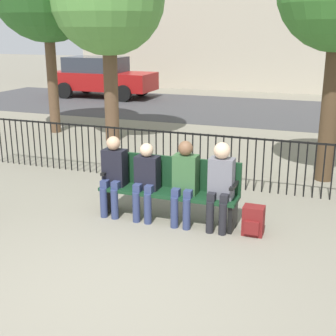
{
  "coord_description": "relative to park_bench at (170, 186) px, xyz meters",
  "views": [
    {
      "loc": [
        2.2,
        -4.02,
        2.71
      ],
      "look_at": [
        0.0,
        2.0,
        0.8
      ],
      "focal_mm": 50.0,
      "sensor_mm": 36.0,
      "label": 1
    }
  ],
  "objects": [
    {
      "name": "ground_plane",
      "position": [
        0.0,
        -2.08,
        -0.5
      ],
      "size": [
        80.0,
        80.0,
        0.0
      ],
      "primitive_type": "plane",
      "color": "gray"
    },
    {
      "name": "park_bench",
      "position": [
        0.0,
        0.0,
        0.0
      ],
      "size": [
        2.05,
        0.45,
        0.92
      ],
      "color": "#14381E",
      "rests_on": "ground"
    },
    {
      "name": "fence_railing",
      "position": [
        -0.02,
        1.63,
        0.06
      ],
      "size": [
        9.01,
        0.03,
        0.95
      ],
      "color": "black",
      "rests_on": "ground"
    },
    {
      "name": "parked_car_0",
      "position": [
        -7.0,
        11.12,
        0.34
      ],
      "size": [
        4.2,
        1.94,
        1.62
      ],
      "color": "maroon",
      "rests_on": "ground"
    },
    {
      "name": "backpack",
      "position": [
        1.27,
        -0.17,
        -0.3
      ],
      "size": [
        0.28,
        0.25,
        0.41
      ],
      "color": "maroon",
      "rests_on": "ground"
    },
    {
      "name": "seated_person_2",
      "position": [
        0.27,
        -0.13,
        0.18
      ],
      "size": [
        0.34,
        0.39,
        1.22
      ],
      "color": "navy",
      "rests_on": "ground"
    },
    {
      "name": "seated_person_1",
      "position": [
        -0.32,
        -0.14,
        0.14
      ],
      "size": [
        0.34,
        0.39,
        1.14
      ],
      "color": "navy",
      "rests_on": "ground"
    },
    {
      "name": "seated_person_0",
      "position": [
        -0.85,
        -0.13,
        0.17
      ],
      "size": [
        0.34,
        0.39,
        1.2
      ],
      "color": "navy",
      "rests_on": "ground"
    },
    {
      "name": "street_surface",
      "position": [
        0.0,
        9.92,
        -0.5
      ],
      "size": [
        24.0,
        6.0,
        0.01
      ],
      "color": "#3D3D3F",
      "rests_on": "ground"
    },
    {
      "name": "seated_person_3",
      "position": [
        0.79,
        -0.13,
        0.2
      ],
      "size": [
        0.34,
        0.39,
        1.25
      ],
      "color": "black",
      "rests_on": "ground"
    }
  ]
}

